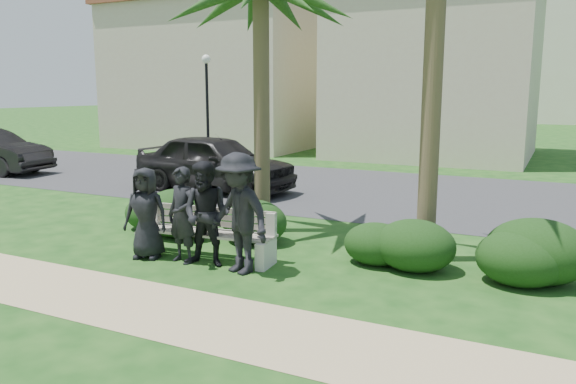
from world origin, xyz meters
name	(u,v)px	position (x,y,z in m)	size (l,w,h in m)	color
ground	(254,274)	(0.00, 0.00, 0.00)	(160.00, 160.00, 0.00)	#134012
footpath	(185,314)	(0.00, -1.80, 0.00)	(30.00, 1.60, 0.01)	tan
asphalt_street	(394,193)	(0.00, 8.00, 0.00)	(160.00, 8.00, 0.01)	#2D2D30
stucco_bldg_left	(224,75)	(-12.00, 18.00, 3.66)	(10.40, 8.40, 7.30)	#C4B693
stucco_bldg_right	(437,72)	(-1.00, 18.00, 3.66)	(8.40, 8.40, 7.30)	#C4B693
street_lamp	(207,88)	(-9.00, 12.00, 2.94)	(0.36, 0.36, 4.29)	black
park_bench	(206,237)	(-1.13, 0.35, 0.38)	(2.49, 0.80, 0.85)	#A89D8D
man_a	(146,213)	(-2.09, -0.02, 0.79)	(0.77, 0.50, 1.57)	black
man_b	(182,215)	(-1.38, 0.04, 0.81)	(0.59, 0.39, 1.62)	black
man_c	(207,214)	(-0.90, 0.06, 0.87)	(0.84, 0.66, 1.74)	black
man_d	(239,214)	(-0.24, -0.01, 0.96)	(1.24, 0.71, 1.91)	black
hedge_a	(150,212)	(-3.38, 1.60, 0.36)	(1.12, 0.92, 0.73)	#16340E
hedge_b	(178,212)	(-2.53, 1.43, 0.49)	(1.49, 1.23, 0.97)	#16340E
hedge_c	(254,221)	(-0.93, 1.66, 0.42)	(1.30, 1.07, 0.85)	#16340E
hedge_d	(376,243)	(1.56, 1.39, 0.36)	(1.10, 0.91, 0.72)	#16340E
hedge_e	(415,244)	(2.21, 1.36, 0.43)	(1.30, 1.08, 0.85)	#16340E
hedge_f	(537,249)	(4.00, 1.60, 0.50)	(1.53, 1.27, 1.00)	#16340E
hedge_extra	(521,257)	(3.79, 1.36, 0.43)	(1.30, 1.08, 0.85)	#16340E
car_a	(215,163)	(-4.70, 6.01, 0.82)	(1.94, 4.81, 1.64)	black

